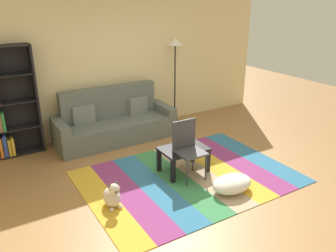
{
  "coord_description": "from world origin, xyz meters",
  "views": [
    {
      "loc": [
        -2.68,
        -3.79,
        2.65
      ],
      "look_at": [
        0.0,
        0.65,
        0.65
      ],
      "focal_mm": 36.75,
      "sensor_mm": 36.0,
      "label": 1
    }
  ],
  "objects_px": {
    "dog": "(112,196)",
    "tv_remote": "(180,147)",
    "bookshelf": "(2,105)",
    "coffee_table": "(183,152)",
    "pouf": "(232,184)",
    "folding_chair": "(187,145)",
    "couch": "(114,123)",
    "standing_lamp": "(175,53)"
  },
  "relations": [
    {
      "from": "tv_remote",
      "to": "pouf",
      "type": "bearing_deg",
      "value": -45.6
    },
    {
      "from": "bookshelf",
      "to": "tv_remote",
      "type": "relative_size",
      "value": 12.62
    },
    {
      "from": "pouf",
      "to": "folding_chair",
      "type": "height_order",
      "value": "folding_chair"
    },
    {
      "from": "dog",
      "to": "standing_lamp",
      "type": "distance_m",
      "value": 3.6
    },
    {
      "from": "couch",
      "to": "coffee_table",
      "type": "distance_m",
      "value": 1.83
    },
    {
      "from": "couch",
      "to": "pouf",
      "type": "distance_m",
      "value": 2.73
    },
    {
      "from": "couch",
      "to": "dog",
      "type": "xyz_separation_m",
      "value": [
        -0.93,
        -2.1,
        -0.18
      ]
    },
    {
      "from": "bookshelf",
      "to": "tv_remote",
      "type": "distance_m",
      "value": 3.05
    },
    {
      "from": "couch",
      "to": "dog",
      "type": "distance_m",
      "value": 2.3
    },
    {
      "from": "coffee_table",
      "to": "pouf",
      "type": "distance_m",
      "value": 0.92
    },
    {
      "from": "couch",
      "to": "coffee_table",
      "type": "height_order",
      "value": "couch"
    },
    {
      "from": "coffee_table",
      "to": "folding_chair",
      "type": "bearing_deg",
      "value": -102.71
    },
    {
      "from": "bookshelf",
      "to": "tv_remote",
      "type": "height_order",
      "value": "bookshelf"
    },
    {
      "from": "dog",
      "to": "tv_remote",
      "type": "bearing_deg",
      "value": 14.74
    },
    {
      "from": "standing_lamp",
      "to": "folding_chair",
      "type": "xyz_separation_m",
      "value": [
        -1.12,
        -2.13,
        -0.98
      ]
    },
    {
      "from": "standing_lamp",
      "to": "folding_chair",
      "type": "distance_m",
      "value": 2.6
    },
    {
      "from": "bookshelf",
      "to": "dog",
      "type": "xyz_separation_m",
      "value": [
        0.93,
        -2.38,
        -0.76
      ]
    },
    {
      "from": "pouf",
      "to": "dog",
      "type": "relative_size",
      "value": 1.56
    },
    {
      "from": "bookshelf",
      "to": "folding_chair",
      "type": "height_order",
      "value": "bookshelf"
    },
    {
      "from": "dog",
      "to": "tv_remote",
      "type": "distance_m",
      "value": 1.35
    },
    {
      "from": "pouf",
      "to": "standing_lamp",
      "type": "relative_size",
      "value": 0.34
    },
    {
      "from": "couch",
      "to": "bookshelf",
      "type": "bearing_deg",
      "value": 171.33
    },
    {
      "from": "pouf",
      "to": "folding_chair",
      "type": "bearing_deg",
      "value": 113.31
    },
    {
      "from": "coffee_table",
      "to": "dog",
      "type": "xyz_separation_m",
      "value": [
        -1.33,
        -0.31,
        -0.18
      ]
    },
    {
      "from": "bookshelf",
      "to": "coffee_table",
      "type": "xyz_separation_m",
      "value": [
        2.26,
        -2.07,
        -0.58
      ]
    },
    {
      "from": "couch",
      "to": "folding_chair",
      "type": "bearing_deg",
      "value": -79.2
    },
    {
      "from": "folding_chair",
      "to": "dog",
      "type": "bearing_deg",
      "value": -161.82
    },
    {
      "from": "coffee_table",
      "to": "bookshelf",
      "type": "bearing_deg",
      "value": 137.48
    },
    {
      "from": "coffee_table",
      "to": "standing_lamp",
      "type": "height_order",
      "value": "standing_lamp"
    },
    {
      "from": "bookshelf",
      "to": "pouf",
      "type": "xyz_separation_m",
      "value": [
        2.53,
        -2.92,
        -0.79
      ]
    },
    {
      "from": "couch",
      "to": "bookshelf",
      "type": "relative_size",
      "value": 1.19
    },
    {
      "from": "pouf",
      "to": "standing_lamp",
      "type": "height_order",
      "value": "standing_lamp"
    },
    {
      "from": "bookshelf",
      "to": "tv_remote",
      "type": "xyz_separation_m",
      "value": [
        2.21,
        -2.05,
        -0.49
      ]
    },
    {
      "from": "dog",
      "to": "tv_remote",
      "type": "height_order",
      "value": "tv_remote"
    },
    {
      "from": "pouf",
      "to": "dog",
      "type": "distance_m",
      "value": 1.69
    },
    {
      "from": "coffee_table",
      "to": "standing_lamp",
      "type": "xyz_separation_m",
      "value": [
        1.09,
        1.98,
        1.18
      ]
    },
    {
      "from": "tv_remote",
      "to": "folding_chair",
      "type": "height_order",
      "value": "folding_chair"
    },
    {
      "from": "pouf",
      "to": "tv_remote",
      "type": "bearing_deg",
      "value": 110.13
    },
    {
      "from": "coffee_table",
      "to": "folding_chair",
      "type": "height_order",
      "value": "folding_chair"
    },
    {
      "from": "coffee_table",
      "to": "standing_lamp",
      "type": "distance_m",
      "value": 2.55
    },
    {
      "from": "folding_chair",
      "to": "coffee_table",
      "type": "bearing_deg",
      "value": 88.31
    },
    {
      "from": "bookshelf",
      "to": "pouf",
      "type": "height_order",
      "value": "bookshelf"
    }
  ]
}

